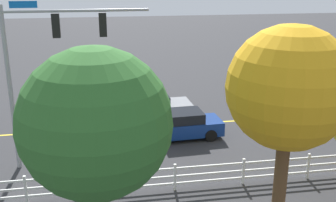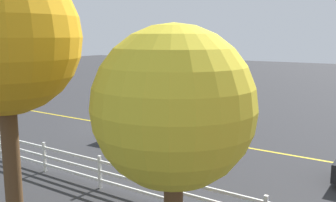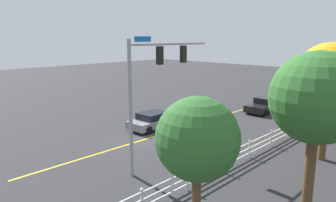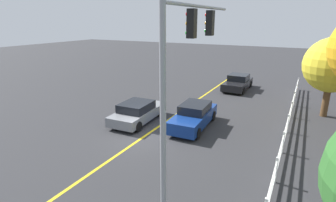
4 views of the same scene
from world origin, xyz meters
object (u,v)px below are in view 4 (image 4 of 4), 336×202
object	(u,v)px
car_0	(194,116)
tree_0	(332,65)
car_1	(138,112)
car_2	(238,83)

from	to	relation	value
car_0	tree_0	distance (m)	9.88
car_1	car_2	xyz separation A→B (m)	(-11.57, 3.77, 0.02)
car_2	car_0	bearing A→B (deg)	-0.31
car_0	car_1	bearing A→B (deg)	-79.27
car_1	tree_0	distance (m)	13.24
car_2	tree_0	distance (m)	9.05
car_0	car_2	xyz separation A→B (m)	(-10.69, 0.15, -0.03)
car_1	car_2	world-z (taller)	car_2
car_1	car_2	distance (m)	12.17
tree_0	car_2	bearing A→B (deg)	-123.28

